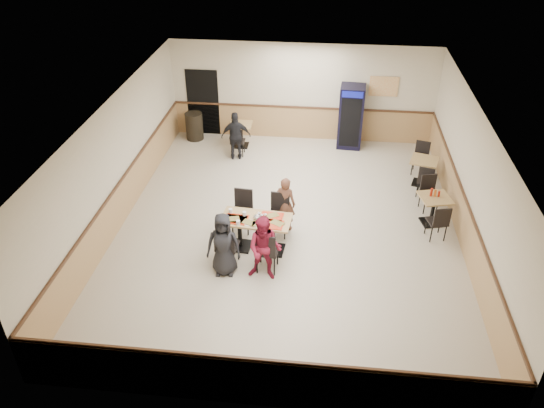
# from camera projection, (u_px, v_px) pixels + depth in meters

# --- Properties ---
(ground) EXTENTS (10.00, 10.00, 0.00)m
(ground) POSITION_uv_depth(u_px,v_px,m) (288.00, 227.00, 12.68)
(ground) COLOR beige
(ground) RESTS_ON ground
(room_shell) EXTENTS (10.00, 10.00, 10.00)m
(room_shell) POSITION_uv_depth(u_px,v_px,m) (361.00, 160.00, 14.34)
(room_shell) COLOR silver
(room_shell) RESTS_ON ground
(main_table) EXTENTS (1.58, 0.88, 0.81)m
(main_table) POSITION_uv_depth(u_px,v_px,m) (256.00, 229.00, 11.69)
(main_table) COLOR black
(main_table) RESTS_ON ground
(main_chairs) EXTENTS (1.48, 1.88, 1.03)m
(main_chairs) POSITION_uv_depth(u_px,v_px,m) (254.00, 230.00, 11.71)
(main_chairs) COLOR black
(main_chairs) RESTS_ON ground
(diner_woman_left) EXTENTS (0.74, 0.51, 1.45)m
(diner_woman_left) POSITION_uv_depth(u_px,v_px,m) (223.00, 245.00, 10.90)
(diner_woman_left) COLOR black
(diner_woman_left) RESTS_ON ground
(diner_woman_right) EXTENTS (0.77, 0.63, 1.48)m
(diner_woman_right) POSITION_uv_depth(u_px,v_px,m) (265.00, 249.00, 10.76)
(diner_woman_right) COLOR maroon
(diner_woman_right) RESTS_ON ground
(diner_man_opposite) EXTENTS (0.56, 0.43, 1.36)m
(diner_man_opposite) POSITION_uv_depth(u_px,v_px,m) (285.00, 204.00, 12.30)
(diner_man_opposite) COLOR brown
(diner_man_opposite) RESTS_ON ground
(lone_diner) EXTENTS (0.90, 0.51, 1.44)m
(lone_diner) POSITION_uv_depth(u_px,v_px,m) (236.00, 136.00, 15.29)
(lone_diner) COLOR black
(lone_diner) RESTS_ON ground
(tabletop_clutter) EXTENTS (1.35, 0.69, 0.12)m
(tabletop_clutter) POSITION_uv_depth(u_px,v_px,m) (254.00, 219.00, 11.48)
(tabletop_clutter) COLOR red
(tabletop_clutter) RESTS_ON main_table
(side_table_near) EXTENTS (0.83, 0.83, 0.74)m
(side_table_near) POSITION_uv_depth(u_px,v_px,m) (434.00, 206.00, 12.57)
(side_table_near) COLOR black
(side_table_near) RESTS_ON ground
(side_table_near_chair_south) EXTENTS (0.52, 0.52, 0.93)m
(side_table_near_chair_south) POSITION_uv_depth(u_px,v_px,m) (437.00, 221.00, 12.09)
(side_table_near_chair_south) COLOR black
(side_table_near_chair_south) RESTS_ON ground
(side_table_near_chair_north) EXTENTS (0.52, 0.52, 0.93)m
(side_table_near_chair_north) POSITION_uv_depth(u_px,v_px,m) (430.00, 194.00, 13.08)
(side_table_near_chair_north) COLOR black
(side_table_near_chair_north) RESTS_ON ground
(side_table_far) EXTENTS (0.85, 0.85, 0.74)m
(side_table_far) POSITION_uv_depth(u_px,v_px,m) (423.00, 168.00, 14.15)
(side_table_far) COLOR black
(side_table_far) RESTS_ON ground
(side_table_far_chair_south) EXTENTS (0.54, 0.54, 0.93)m
(side_table_far_chair_south) POSITION_uv_depth(u_px,v_px,m) (426.00, 180.00, 13.67)
(side_table_far_chair_south) COLOR black
(side_table_far_chair_south) RESTS_ON ground
(side_table_far_chair_north) EXTENTS (0.54, 0.54, 0.93)m
(side_table_far_chair_north) POSITION_uv_depth(u_px,v_px,m) (420.00, 158.00, 14.66)
(side_table_far_chair_north) COLOR black
(side_table_far_chair_north) RESTS_ON ground
(condiment_caddy) EXTENTS (0.23, 0.06, 0.20)m
(condiment_caddy) POSITION_uv_depth(u_px,v_px,m) (434.00, 193.00, 12.43)
(condiment_caddy) COLOR #A21B0B
(condiment_caddy) RESTS_ON side_table_near
(back_table) EXTENTS (0.68, 0.68, 0.73)m
(back_table) POSITION_uv_depth(u_px,v_px,m) (241.00, 132.00, 16.10)
(back_table) COLOR black
(back_table) RESTS_ON ground
(back_table_chair_lone) EXTENTS (0.43, 0.43, 0.92)m
(back_table_chair_lone) POSITION_uv_depth(u_px,v_px,m) (238.00, 141.00, 15.63)
(back_table_chair_lone) COLOR black
(back_table_chair_lone) RESTS_ON ground
(pepsi_cooler) EXTENTS (0.77, 0.77, 1.91)m
(pepsi_cooler) POSITION_uv_depth(u_px,v_px,m) (351.00, 117.00, 15.87)
(pepsi_cooler) COLOR black
(pepsi_cooler) RESTS_ON ground
(trash_bin) EXTENTS (0.54, 0.54, 0.85)m
(trash_bin) POSITION_uv_depth(u_px,v_px,m) (194.00, 126.00, 16.57)
(trash_bin) COLOR black
(trash_bin) RESTS_ON ground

